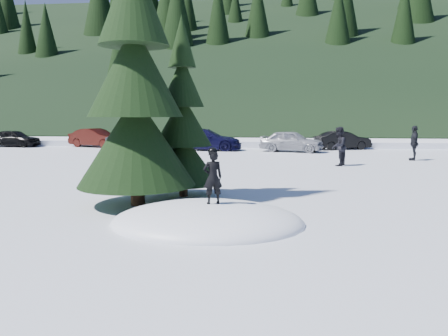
# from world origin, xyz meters

# --- Properties ---
(ground) EXTENTS (200.00, 200.00, 0.00)m
(ground) POSITION_xyz_m (0.00, 0.00, 0.00)
(ground) COLOR white
(ground) RESTS_ON ground
(snow_mound) EXTENTS (4.48, 3.52, 0.96)m
(snow_mound) POSITION_xyz_m (0.00, 0.00, 0.00)
(snow_mound) COLOR white
(snow_mound) RESTS_ON ground
(forest_hillside) EXTENTS (200.00, 60.00, 25.00)m
(forest_hillside) POSITION_xyz_m (0.00, 54.00, 12.50)
(forest_hillside) COLOR black
(forest_hillside) RESTS_ON ground
(spruce_tall) EXTENTS (3.20, 3.20, 8.60)m
(spruce_tall) POSITION_xyz_m (-2.20, 1.80, 3.32)
(spruce_tall) COLOR #311E10
(spruce_tall) RESTS_ON ground
(spruce_short) EXTENTS (2.20, 2.20, 5.37)m
(spruce_short) POSITION_xyz_m (-1.20, 3.20, 2.10)
(spruce_short) COLOR #311E10
(spruce_short) RESTS_ON ground
(child_skier) EXTENTS (0.51, 0.42, 1.20)m
(child_skier) POSITION_xyz_m (0.14, -0.07, 1.08)
(child_skier) COLOR black
(child_skier) RESTS_ON snow_mound
(adult_0) EXTENTS (1.03, 1.13, 1.88)m
(adult_0) POSITION_xyz_m (4.68, 11.61, 0.94)
(adult_0) COLOR black
(adult_0) RESTS_ON ground
(adult_1) EXTENTS (0.74, 1.18, 1.86)m
(adult_1) POSITION_xyz_m (9.06, 14.51, 0.93)
(adult_1) COLOR black
(adult_1) RESTS_ON ground
(car_0) EXTENTS (3.92, 1.87, 1.29)m
(car_0) POSITION_xyz_m (-17.72, 21.22, 0.65)
(car_0) COLOR black
(car_0) RESTS_ON ground
(car_1) EXTENTS (4.43, 2.66, 1.38)m
(car_1) POSITION_xyz_m (-11.49, 21.62, 0.69)
(car_1) COLOR #330E09
(car_1) RESTS_ON ground
(car_2) EXTENTS (5.33, 3.02, 1.40)m
(car_2) POSITION_xyz_m (-7.00, 19.01, 0.70)
(car_2) COLOR #424549
(car_2) RESTS_ON ground
(car_3) EXTENTS (5.20, 2.45, 1.47)m
(car_3) POSITION_xyz_m (-3.04, 19.79, 0.73)
(car_3) COLOR black
(car_3) RESTS_ON ground
(car_4) EXTENTS (4.43, 2.74, 1.41)m
(car_4) POSITION_xyz_m (2.81, 19.12, 0.70)
(car_4) COLOR #989AA0
(car_4) RESTS_ON ground
(car_5) EXTENTS (4.10, 2.55, 1.28)m
(car_5) POSITION_xyz_m (6.42, 21.37, 0.64)
(car_5) COLOR black
(car_5) RESTS_ON ground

